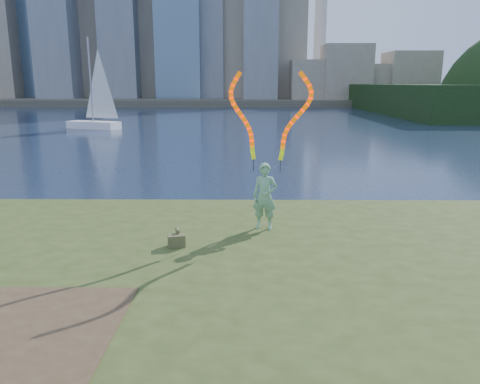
{
  "coord_description": "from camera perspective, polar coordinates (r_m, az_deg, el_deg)",
  "views": [
    {
      "loc": [
        1.21,
        -9.01,
        4.19
      ],
      "look_at": [
        1.09,
        1.0,
        1.86
      ],
      "focal_mm": 35.0,
      "sensor_mm": 36.0,
      "label": 1
    }
  ],
  "objects": [
    {
      "name": "far_shore",
      "position": [
        104.08,
        0.02,
        11.16
      ],
      "size": [
        320.0,
        40.0,
        1.2
      ],
      "primitive_type": "cube",
      "color": "#494435",
      "rests_on": "ground"
    },
    {
      "name": "grassy_knoll",
      "position": [
        7.84,
        -8.63,
        -16.48
      ],
      "size": [
        20.0,
        18.0,
        0.8
      ],
      "color": "#354418",
      "rests_on": "ground"
    },
    {
      "name": "sailboat",
      "position": [
        46.37,
        -17.24,
        9.14
      ],
      "size": [
        5.41,
        3.46,
        8.32
      ],
      "rotation": [
        0.0,
        0.0,
        -0.38
      ],
      "color": "white",
      "rests_on": "ground"
    },
    {
      "name": "woman_with_ribbons",
      "position": [
        10.92,
        3.15,
        2.7
      ],
      "size": [
        1.99,
        0.57,
        3.97
      ],
      "rotation": [
        0.0,
        0.0,
        -0.21
      ],
      "color": "#1F782C",
      "rests_on": "grassy_knoll"
    },
    {
      "name": "ground",
      "position": [
        10.01,
        -6.45,
        -11.71
      ],
      "size": [
        320.0,
        320.0,
        0.0
      ],
      "primitive_type": "plane",
      "color": "#18243C",
      "rests_on": "ground"
    },
    {
      "name": "canvas_bag",
      "position": [
        10.08,
        -7.74,
        -5.8
      ],
      "size": [
        0.41,
        0.46,
        0.34
      ],
      "rotation": [
        0.0,
        0.0,
        0.24
      ],
      "color": "brown",
      "rests_on": "grassy_knoll"
    }
  ]
}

